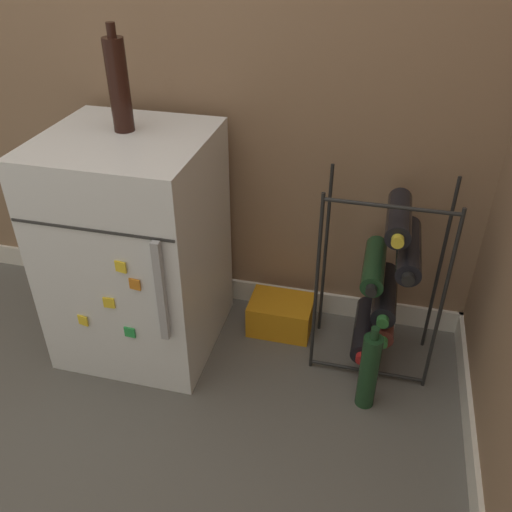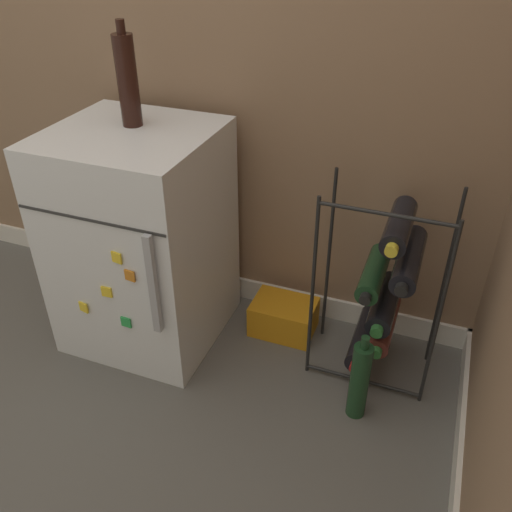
% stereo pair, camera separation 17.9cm
% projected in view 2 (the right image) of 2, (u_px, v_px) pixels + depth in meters
% --- Properties ---
extents(ground_plane, '(14.00, 14.00, 0.00)m').
position_uv_depth(ground_plane, '(172.00, 400.00, 1.79)').
color(ground_plane, '#56544F').
extents(mini_fridge, '(0.52, 0.53, 0.78)m').
position_uv_depth(mini_fridge, '(143.00, 239.00, 1.88)').
color(mini_fridge, silver).
rests_on(mini_fridge, ground_plane).
extents(wine_rack, '(0.40, 0.33, 0.68)m').
position_uv_depth(wine_rack, '(385.00, 290.00, 1.73)').
color(wine_rack, black).
rests_on(wine_rack, ground_plane).
extents(soda_box, '(0.23, 0.17, 0.13)m').
position_uv_depth(soda_box, '(284.00, 317.00, 2.04)').
color(soda_box, orange).
rests_on(soda_box, ground_plane).
extents(fridge_top_bottle, '(0.06, 0.06, 0.31)m').
position_uv_depth(fridge_top_bottle, '(127.00, 80.00, 1.64)').
color(fridge_top_bottle, black).
rests_on(fridge_top_bottle, mini_fridge).
extents(loose_bottle_floor, '(0.06, 0.06, 0.32)m').
position_uv_depth(loose_bottle_floor, '(359.00, 380.00, 1.67)').
color(loose_bottle_floor, '#19381E').
rests_on(loose_bottle_floor, ground_plane).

